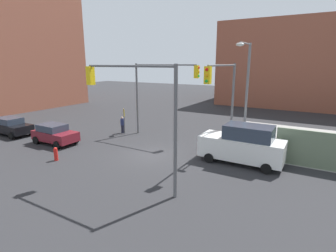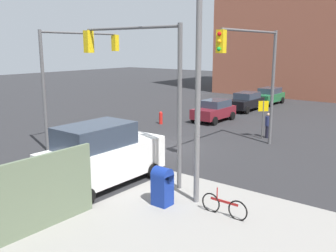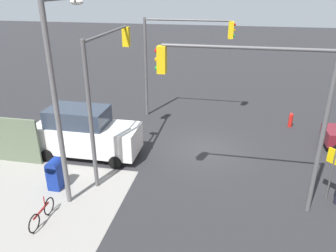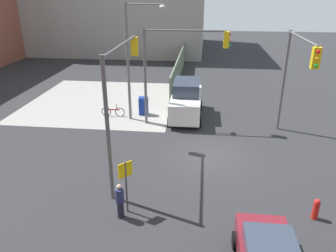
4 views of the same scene
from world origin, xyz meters
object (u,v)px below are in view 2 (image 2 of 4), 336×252
at_px(fire_hydrant, 161,118).
at_px(bicycle_leaning_on_fence, 224,206).
at_px(pedestrian_crossing, 268,125).
at_px(traffic_signal_se_corner, 76,64).
at_px(traffic_signal_nw_corner, 255,65).
at_px(traffic_signal_ne_corner, 139,71).
at_px(hatchback_maroon, 214,110).
at_px(street_lamp_corner, 190,74).
at_px(van_white_delivery, 102,155).
at_px(mailbox_blue, 162,185).
at_px(sedan_black, 246,101).
at_px(coupe_green, 269,96).

xyz_separation_m(fire_hydrant, bicycle_leaning_on_fence, (10.60, 11.40, -0.14)).
xyz_separation_m(fire_hydrant, pedestrian_crossing, (-0.80, 8.00, 0.33)).
bearing_deg(bicycle_leaning_on_fence, traffic_signal_se_corner, -105.70).
height_order(traffic_signal_nw_corner, traffic_signal_ne_corner, same).
relative_size(hatchback_maroon, bicycle_leaning_on_fence, 2.22).
height_order(street_lamp_corner, van_white_delivery, street_lamp_corner).
bearing_deg(traffic_signal_se_corner, bicycle_leaning_on_fence, 74.30).
height_order(traffic_signal_nw_corner, mailbox_blue, traffic_signal_nw_corner).
distance_m(fire_hydrant, hatchback_maroon, 4.25).
bearing_deg(hatchback_maroon, mailbox_blue, 24.61).
bearing_deg(van_white_delivery, traffic_signal_se_corner, -121.35).
bearing_deg(pedestrian_crossing, fire_hydrant, 132.56).
bearing_deg(traffic_signal_nw_corner, street_lamp_corner, 7.33).
relative_size(fire_hydrant, sedan_black, 0.23).
bearing_deg(hatchback_maroon, pedestrian_crossing, 64.51).
bearing_deg(sedan_black, traffic_signal_se_corner, -8.72).
bearing_deg(street_lamp_corner, bicycle_leaning_on_fence, 76.79).
bearing_deg(street_lamp_corner, traffic_signal_ne_corner, -102.66).
bearing_deg(traffic_signal_ne_corner, hatchback_maroon, -162.49).
xyz_separation_m(traffic_signal_nw_corner, pedestrian_crossing, (-3.75, -0.70, -3.86)).
xyz_separation_m(mailbox_blue, coupe_green, (-25.34, -6.91, 0.08)).
distance_m(traffic_signal_nw_corner, fire_hydrant, 10.10).
bearing_deg(sedan_black, fire_hydrant, -13.61).
height_order(traffic_signal_se_corner, fire_hydrant, traffic_signal_se_corner).
bearing_deg(traffic_signal_nw_corner, mailbox_blue, 3.47).
distance_m(traffic_signal_ne_corner, street_lamp_corner, 3.13).
distance_m(coupe_green, bicycle_leaning_on_fence, 26.37).
bearing_deg(mailbox_blue, traffic_signal_se_corner, -112.26).
bearing_deg(hatchback_maroon, coupe_green, -178.84).
height_order(traffic_signal_se_corner, pedestrian_crossing, traffic_signal_se_corner).
xyz_separation_m(traffic_signal_ne_corner, street_lamp_corner, (0.69, 3.05, 0.07)).
bearing_deg(bicycle_leaning_on_fence, mailbox_blue, -74.72).
bearing_deg(sedan_black, hatchback_maroon, 2.59).
height_order(mailbox_blue, sedan_black, sedan_black).
distance_m(traffic_signal_ne_corner, hatchback_maroon, 14.07).
relative_size(traffic_signal_nw_corner, mailbox_blue, 4.55).
distance_m(fire_hydrant, pedestrian_crossing, 8.05).
height_order(hatchback_maroon, coupe_green, same).
xyz_separation_m(fire_hydrant, van_white_delivery, (11.15, 6.00, 0.79)).
xyz_separation_m(mailbox_blue, hatchback_maroon, (-14.62, -6.70, 0.08)).
distance_m(sedan_black, pedestrian_crossing, 10.23).
bearing_deg(pedestrian_crossing, hatchback_maroon, 101.36).
bearing_deg(sedan_black, coupe_green, 179.45).
height_order(traffic_signal_se_corner, sedan_black, traffic_signal_se_corner).
xyz_separation_m(coupe_green, pedestrian_crossing, (13.34, 5.71, -0.03)).
bearing_deg(coupe_green, sedan_black, -0.55).
xyz_separation_m(van_white_delivery, bicycle_leaning_on_fence, (-0.55, 5.40, -0.93)).
distance_m(sedan_black, bicycle_leaning_on_fence, 21.87).
xyz_separation_m(coupe_green, bicycle_leaning_on_fence, (24.74, 9.11, -0.50)).
bearing_deg(traffic_signal_nw_corner, traffic_signal_se_corner, -64.13).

